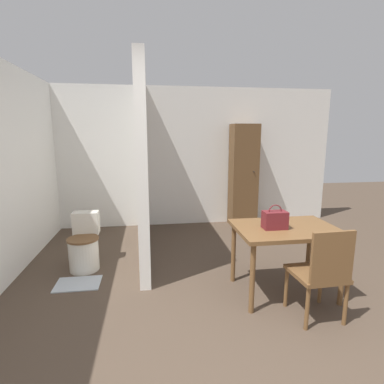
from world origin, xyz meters
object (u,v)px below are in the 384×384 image
(dining_table, at_px, (286,235))
(toilet, at_px, (84,246))
(handbag, at_px, (275,220))
(wooden_chair, at_px, (322,271))
(wooden_cabinet, at_px, (243,176))

(dining_table, distance_m, toilet, 2.43)
(dining_table, distance_m, handbag, 0.23)
(wooden_chair, bearing_deg, toilet, 145.89)
(dining_table, xyz_separation_m, wooden_cabinet, (0.33, 2.45, 0.28))
(wooden_chair, bearing_deg, handbag, 114.56)
(dining_table, bearing_deg, wooden_chair, -78.47)
(wooden_chair, relative_size, wooden_cabinet, 0.48)
(dining_table, distance_m, wooden_chair, 0.55)
(wooden_chair, bearing_deg, wooden_cabinet, 83.51)
(wooden_cabinet, bearing_deg, handbag, -100.67)
(dining_table, height_order, wooden_cabinet, wooden_cabinet)
(handbag, bearing_deg, wooden_chair, -63.23)
(handbag, height_order, wooden_cabinet, wooden_cabinet)
(wooden_chair, bearing_deg, dining_table, 99.32)
(toilet, bearing_deg, wooden_cabinet, 30.95)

